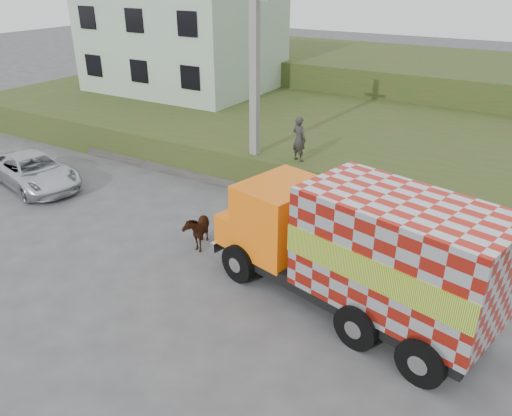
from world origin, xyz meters
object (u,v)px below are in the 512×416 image
Objects in this scene: suv at (33,171)px; cow at (197,229)px; pedestrian at (299,139)px; cargo_truck at (360,250)px; utility_pole at (255,89)px.

cow is at bearing -81.14° from suv.
pedestrian is at bearing -52.48° from suv.
cargo_truck is 7.35m from pedestrian.
utility_pole is 1.65× the size of suv.
cargo_truck is (6.41, -5.52, -2.28)m from utility_pole.
pedestrian is at bearing 6.23° from utility_pole.
cargo_truck is 5.75m from cow.
utility_pole is 2.52m from pedestrian.
utility_pole is at bearing 24.29° from pedestrian.
cow is 0.83× the size of pedestrian.
cargo_truck reaches higher than cow.
cow is 0.29× the size of suv.
suv is at bearing 43.62° from pedestrian.
utility_pole reaches higher than suv.
suv is (-8.72, 0.47, 0.08)m from cow.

